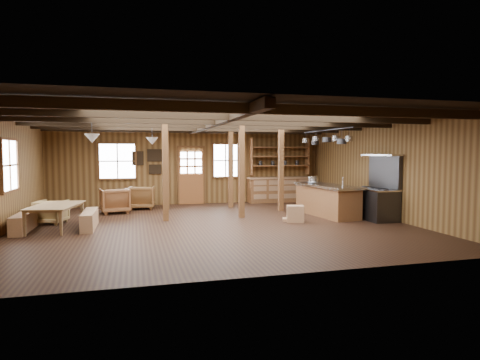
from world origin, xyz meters
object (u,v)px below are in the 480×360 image
at_px(dining_table, 57,217).
at_px(armchair_a, 115,201).
at_px(commercial_range, 376,198).
at_px(kitchen_island, 327,200).
at_px(armchair_b, 142,197).
at_px(armchair_c, 51,212).

distance_m(dining_table, armchair_a, 2.75).
bearing_deg(commercial_range, kitchen_island, 137.19).
bearing_deg(armchair_b, kitchen_island, 158.76).
relative_size(armchair_a, armchair_c, 1.22).
bearing_deg(armchair_b, commercial_range, 155.96).
relative_size(dining_table, armchair_c, 2.49).
relative_size(kitchen_island, commercial_range, 1.38).
bearing_deg(dining_table, commercial_range, -84.46).
xyz_separation_m(dining_table, armchair_b, (2.10, 3.20, 0.08)).
distance_m(kitchen_island, armchair_b, 6.12).
height_order(kitchen_island, armchair_c, kitchen_island).
distance_m(kitchen_island, commercial_range, 1.44).
bearing_deg(armchair_c, armchair_a, -117.62).
bearing_deg(armchair_a, kitchen_island, 149.78).
bearing_deg(armchair_a, armchair_b, -149.46).
height_order(armchair_a, armchair_c, armchair_a).
relative_size(commercial_range, armchair_c, 2.64).
distance_m(commercial_range, armchair_c, 8.99).
bearing_deg(commercial_range, dining_table, 175.69).
bearing_deg(dining_table, armchair_c, 27.84).
height_order(commercial_range, armchair_b, commercial_range).
bearing_deg(kitchen_island, commercial_range, -48.25).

